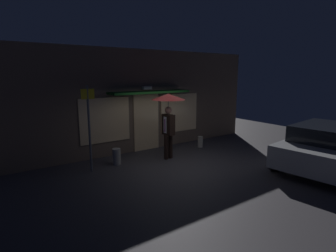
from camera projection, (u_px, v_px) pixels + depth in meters
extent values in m
plane|color=#38353A|center=(180.00, 164.00, 9.02)|extent=(18.00, 18.00, 0.00)
cube|color=brown|center=(144.00, 101.00, 10.54)|extent=(10.43, 0.30, 3.88)
cube|color=#F9D199|center=(146.00, 122.00, 10.57)|extent=(1.10, 0.04, 2.20)
cube|color=#F9D199|center=(105.00, 120.00, 9.57)|extent=(1.86, 0.04, 1.60)
cube|color=#F9D199|center=(179.00, 113.00, 11.43)|extent=(1.86, 0.04, 1.60)
cube|color=white|center=(147.00, 88.00, 10.25)|extent=(0.36, 0.16, 0.12)
cube|color=#144C19|center=(150.00, 92.00, 10.07)|extent=(3.20, 0.70, 0.08)
cylinder|color=black|center=(170.00, 146.00, 9.59)|extent=(0.15, 0.15, 0.88)
cylinder|color=black|center=(166.00, 147.00, 9.47)|extent=(0.15, 0.15, 0.88)
cube|color=black|center=(168.00, 125.00, 9.38)|extent=(0.28, 0.48, 0.71)
cube|color=silver|center=(165.00, 125.00, 9.32)|extent=(0.03, 0.14, 0.57)
cube|color=#721966|center=(165.00, 126.00, 9.32)|extent=(0.03, 0.05, 0.45)
sphere|color=#B17462|center=(168.00, 110.00, 9.28)|extent=(0.24, 0.24, 0.24)
cylinder|color=slate|center=(168.00, 109.00, 9.27)|extent=(0.02, 0.02, 1.04)
cone|color=#4C0C0C|center=(168.00, 97.00, 9.20)|extent=(1.16, 1.16, 0.21)
cube|color=#A5A8AD|center=(325.00, 150.00, 8.46)|extent=(4.08, 2.30, 0.66)
cube|color=black|center=(327.00, 133.00, 8.35)|extent=(2.35, 1.88, 0.48)
cylinder|color=black|center=(310.00, 146.00, 10.06)|extent=(0.66, 0.30, 0.64)
cylinder|color=black|center=(276.00, 161.00, 8.32)|extent=(0.66, 0.30, 0.64)
cylinder|color=#595B60|center=(89.00, 130.00, 8.11)|extent=(0.07, 0.07, 2.64)
cube|color=gold|center=(88.00, 94.00, 7.89)|extent=(0.40, 0.02, 0.30)
cylinder|color=#9E998E|center=(117.00, 156.00, 8.95)|extent=(0.27, 0.27, 0.54)
cylinder|color=#9E998E|center=(200.00, 142.00, 11.07)|extent=(0.21, 0.21, 0.45)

